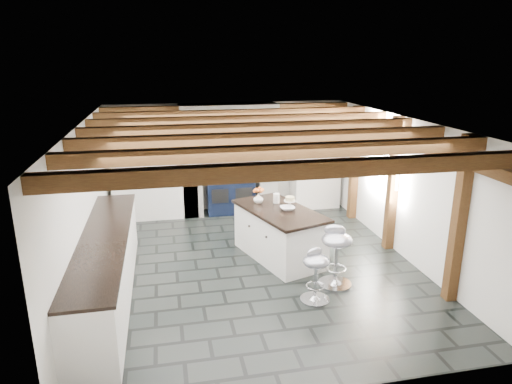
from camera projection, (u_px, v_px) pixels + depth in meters
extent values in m
plane|color=black|center=(255.00, 264.00, 7.37)|extent=(6.00, 6.00, 0.00)
plane|color=white|center=(227.00, 156.00, 9.85)|extent=(5.00, 0.00, 5.00)
plane|color=white|center=(85.00, 207.00, 6.55)|extent=(0.00, 6.00, 6.00)
plane|color=white|center=(403.00, 187.00, 7.52)|extent=(0.00, 6.00, 6.00)
plane|color=white|center=(255.00, 122.00, 6.71)|extent=(6.00, 6.00, 0.00)
cube|color=white|center=(191.00, 170.00, 9.47)|extent=(0.40, 0.60, 1.90)
cube|color=white|center=(266.00, 167.00, 9.78)|extent=(0.40, 0.60, 1.90)
cube|color=brown|center=(229.00, 119.00, 9.33)|extent=(2.10, 0.65, 0.18)
cube|color=white|center=(228.00, 111.00, 9.28)|extent=(2.00, 0.60, 0.31)
cube|color=black|center=(231.00, 118.00, 9.01)|extent=(1.00, 0.03, 0.22)
cube|color=silver|center=(231.00, 118.00, 9.00)|extent=(0.90, 0.01, 0.14)
cube|color=white|center=(144.00, 170.00, 9.28)|extent=(1.30, 0.58, 2.00)
cube|color=white|center=(315.00, 162.00, 9.98)|extent=(1.00, 0.58, 2.00)
cube|color=white|center=(107.00, 268.00, 6.25)|extent=(0.60, 3.80, 0.88)
cube|color=black|center=(104.00, 237.00, 6.12)|extent=(0.64, 3.80, 0.04)
cube|color=white|center=(180.00, 194.00, 9.57)|extent=(0.70, 0.60, 0.88)
cube|color=black|center=(179.00, 173.00, 9.44)|extent=(0.74, 0.64, 0.04)
cube|color=brown|center=(403.00, 140.00, 7.28)|extent=(0.15, 5.80, 0.14)
plane|color=white|center=(387.00, 156.00, 7.96)|extent=(0.00, 0.90, 0.90)
cube|color=brown|center=(310.00, 169.00, 4.29)|extent=(5.00, 0.16, 0.16)
cube|color=brown|center=(286.00, 151.00, 5.11)|extent=(5.00, 0.16, 0.16)
cube|color=brown|center=(268.00, 138.00, 5.92)|extent=(5.00, 0.16, 0.16)
cube|color=brown|center=(255.00, 128.00, 6.73)|extent=(5.00, 0.16, 0.16)
cube|color=brown|center=(244.00, 120.00, 7.55)|extent=(5.00, 0.16, 0.16)
cube|color=brown|center=(236.00, 114.00, 8.36)|extent=(5.00, 0.16, 0.16)
cube|color=brown|center=(229.00, 109.00, 9.17)|extent=(5.00, 0.16, 0.16)
cube|color=brown|center=(459.00, 221.00, 6.00)|extent=(0.15, 0.15, 2.30)
cube|color=brown|center=(393.00, 185.00, 7.69)|extent=(0.15, 0.15, 2.30)
cube|color=brown|center=(355.00, 163.00, 9.19)|extent=(0.15, 0.15, 2.30)
cylinder|color=black|center=(285.00, 146.00, 6.85)|extent=(0.01, 0.01, 0.56)
cylinder|color=white|center=(284.00, 168.00, 6.95)|extent=(0.09, 0.09, 0.22)
cylinder|color=black|center=(283.00, 143.00, 7.14)|extent=(0.01, 0.01, 0.56)
cylinder|color=white|center=(283.00, 163.00, 7.24)|extent=(0.09, 0.09, 0.22)
cylinder|color=black|center=(281.00, 139.00, 7.44)|extent=(0.01, 0.01, 0.56)
cylinder|color=white|center=(281.00, 159.00, 7.53)|extent=(0.09, 0.09, 0.22)
cube|color=black|center=(230.00, 191.00, 9.75)|extent=(1.00, 0.60, 0.90)
ellipsoid|color=silver|center=(218.00, 170.00, 9.57)|extent=(0.28, 0.28, 0.11)
ellipsoid|color=silver|center=(241.00, 169.00, 9.66)|extent=(0.28, 0.28, 0.11)
cylinder|color=silver|center=(232.00, 178.00, 9.35)|extent=(0.95, 0.03, 0.03)
cube|color=black|center=(220.00, 196.00, 9.42)|extent=(0.35, 0.02, 0.30)
cube|color=black|center=(244.00, 195.00, 9.52)|extent=(0.35, 0.02, 0.30)
cube|color=white|center=(279.00, 235.00, 7.53)|extent=(1.29, 1.81, 0.80)
cube|color=black|center=(280.00, 211.00, 7.40)|extent=(1.38, 1.90, 0.05)
imported|color=white|center=(258.00, 198.00, 7.68)|extent=(0.21, 0.21, 0.17)
ellipsoid|color=#D45D1E|center=(258.00, 190.00, 7.64)|extent=(0.18, 0.18, 0.11)
cylinder|color=white|center=(276.00, 198.00, 7.70)|extent=(0.11, 0.11, 0.16)
imported|color=white|center=(287.00, 208.00, 7.36)|extent=(0.30, 0.30, 0.06)
cylinder|color=white|center=(290.00, 204.00, 7.53)|extent=(0.05, 0.05, 0.09)
cylinder|color=white|center=(290.00, 201.00, 7.52)|extent=(0.20, 0.20, 0.01)
cylinder|color=tan|center=(290.00, 199.00, 7.50)|extent=(0.15, 0.15, 0.06)
cylinder|color=silver|center=(335.00, 284.00, 6.71)|extent=(0.49, 0.49, 0.03)
cone|color=silver|center=(335.00, 281.00, 6.69)|extent=(0.22, 0.22, 0.09)
cylinder|color=silver|center=(336.00, 262.00, 6.61)|extent=(0.06, 0.06, 0.61)
torus|color=silver|center=(335.00, 268.00, 6.64)|extent=(0.31, 0.31, 0.02)
ellipsoid|color=#9799A5|center=(337.00, 240.00, 6.51)|extent=(0.58, 0.58, 0.20)
ellipsoid|color=#9799A5|center=(338.00, 230.00, 6.58)|extent=(0.34, 0.23, 0.17)
cylinder|color=silver|center=(315.00, 299.00, 6.28)|extent=(0.41, 0.41, 0.03)
cone|color=silver|center=(315.00, 297.00, 6.27)|extent=(0.18, 0.18, 0.07)
cylinder|color=silver|center=(316.00, 280.00, 6.20)|extent=(0.05, 0.05, 0.51)
torus|color=silver|center=(315.00, 286.00, 6.22)|extent=(0.26, 0.26, 0.02)
ellipsoid|color=#9799A5|center=(316.00, 261.00, 6.12)|extent=(0.47, 0.47, 0.17)
ellipsoid|color=#9799A5|center=(312.00, 253.00, 6.17)|extent=(0.28, 0.18, 0.14)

